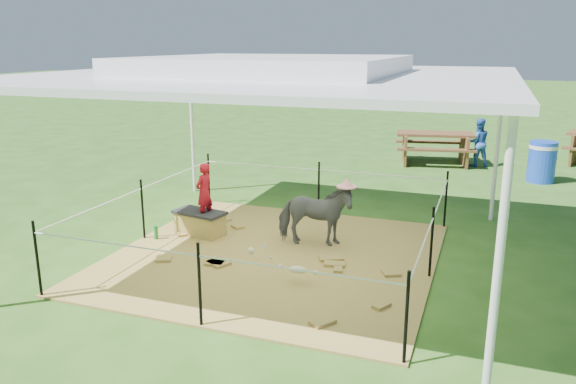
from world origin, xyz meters
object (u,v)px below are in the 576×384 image
(straw_bale, at_px, (200,224))
(woman, at_px, (204,186))
(green_bottle, at_px, (156,232))
(trash_barrel, at_px, (542,162))
(pony, at_px, (315,215))
(distant_person, at_px, (478,142))
(picnic_table_near, at_px, (434,148))
(foal, at_px, (298,268))

(straw_bale, relative_size, woman, 0.83)
(green_bottle, bearing_deg, trash_barrel, 46.56)
(green_bottle, relative_size, trash_barrel, 0.24)
(pony, xyz_separation_m, distant_person, (2.15, 7.08, 0.10))
(woman, xyz_separation_m, pony, (1.82, 0.14, -0.34))
(straw_bale, xyz_separation_m, trash_barrel, (5.51, 5.95, 0.26))
(picnic_table_near, bearing_deg, green_bottle, -125.63)
(green_bottle, height_order, pony, pony)
(green_bottle, distance_m, distant_person, 8.97)
(straw_bale, relative_size, distant_person, 0.64)
(distant_person, bearing_deg, straw_bale, 39.36)
(foal, height_order, trash_barrel, trash_barrel)
(woman, bearing_deg, distant_person, 162.06)
(foal, xyz_separation_m, picnic_table_near, (0.86, 8.50, 0.16))
(green_bottle, bearing_deg, foal, -17.41)
(pony, relative_size, trash_barrel, 1.24)
(pony, distance_m, picnic_table_near, 7.15)
(pony, height_order, foal, pony)
(straw_bale, height_order, foal, foal)
(foal, bearing_deg, picnic_table_near, 76.94)
(green_bottle, xyz_separation_m, foal, (2.69, -0.84, 0.10))
(straw_bale, distance_m, woman, 0.66)
(pony, relative_size, distant_person, 0.93)
(picnic_table_near, bearing_deg, trash_barrel, -37.47)
(woman, bearing_deg, pony, 105.29)
(green_bottle, bearing_deg, picnic_table_near, 65.13)
(straw_bale, relative_size, green_bottle, 3.60)
(straw_bale, height_order, trash_barrel, trash_barrel)
(pony, bearing_deg, trash_barrel, -43.97)
(green_bottle, distance_m, foal, 2.82)
(pony, bearing_deg, picnic_table_near, -20.95)
(green_bottle, distance_m, trash_barrel, 8.82)
(green_bottle, height_order, picnic_table_near, picnic_table_near)
(distant_person, bearing_deg, pony, 51.89)
(trash_barrel, xyz_separation_m, picnic_table_near, (-2.51, 1.26, -0.06))
(picnic_table_near, relative_size, distant_person, 1.58)
(straw_bale, distance_m, trash_barrel, 8.11)
(woman, xyz_separation_m, distant_person, (3.97, 7.22, -0.24))
(straw_bale, xyz_separation_m, woman, (0.10, 0.00, 0.65))
(foal, distance_m, distant_person, 8.74)
(foal, distance_m, picnic_table_near, 8.55)
(foal, relative_size, trash_barrel, 0.83)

